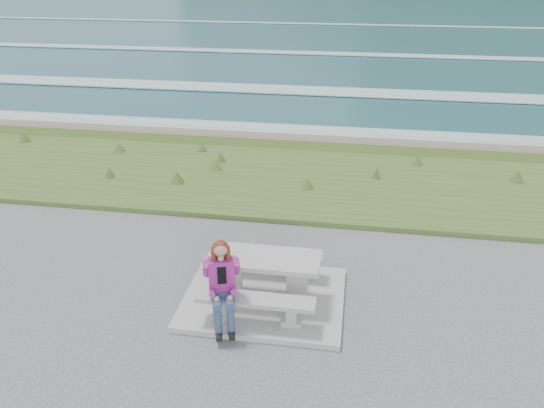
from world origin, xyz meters
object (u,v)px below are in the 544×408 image
Objects in this scene: picnic_table at (264,266)px; bench_seaward at (271,256)px; bench_landward at (256,303)px; seated_woman at (223,297)px.

picnic_table reaches higher than bench_seaward.
picnic_table reaches higher than bench_landward.
picnic_table is 0.74m from bench_landward.
picnic_table is 0.74m from bench_seaward.
bench_seaward is (0.00, 1.40, 0.00)m from bench_landward.
bench_landward is 1.40m from bench_seaward.
bench_landward is 1.31× the size of seated_woman.
bench_landward is (0.00, -0.70, -0.23)m from picnic_table.
bench_landward is at bearing -90.00° from bench_seaward.
seated_woman reaches higher than bench_landward.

